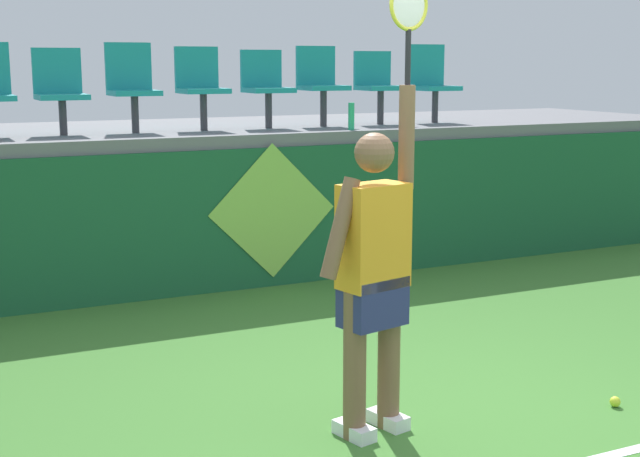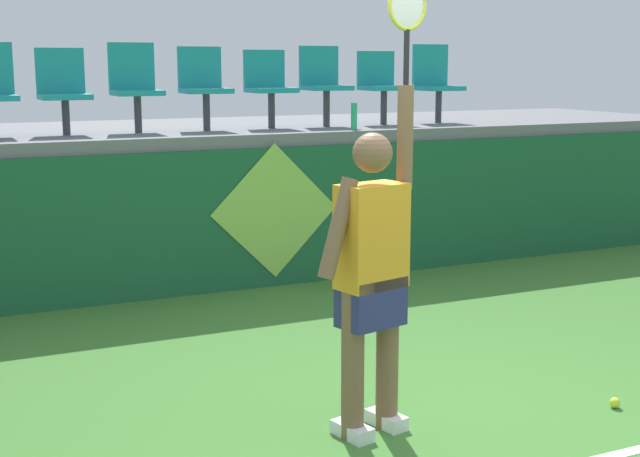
# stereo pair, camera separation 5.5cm
# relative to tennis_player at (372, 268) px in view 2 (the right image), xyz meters

# --- Properties ---
(ground_plane) EXTENTS (40.00, 40.00, 0.00)m
(ground_plane) POSITION_rel_tennis_player_xyz_m (0.41, -0.17, -0.97)
(ground_plane) COLOR #3D752D
(court_back_wall) EXTENTS (11.85, 0.20, 1.31)m
(court_back_wall) POSITION_rel_tennis_player_xyz_m (0.41, 3.49, -0.31)
(court_back_wall) COLOR #195633
(court_back_wall) RESTS_ON ground_plane
(spectator_platform) EXTENTS (11.85, 2.69, 0.12)m
(spectator_platform) POSITION_rel_tennis_player_xyz_m (0.41, 4.78, 0.41)
(spectator_platform) COLOR slate
(spectator_platform) RESTS_ON court_back_wall
(tennis_player) EXTENTS (0.74, 0.34, 2.54)m
(tennis_player) POSITION_rel_tennis_player_xyz_m (0.00, 0.00, 0.00)
(tennis_player) COLOR white
(tennis_player) RESTS_ON ground_plane
(tennis_ball) EXTENTS (0.07, 0.07, 0.07)m
(tennis_ball) POSITION_rel_tennis_player_xyz_m (1.53, -0.33, -0.93)
(tennis_ball) COLOR #D1E533
(tennis_ball) RESTS_ON ground_plane
(water_bottle) EXTENTS (0.06, 0.06, 0.27)m
(water_bottle) POSITION_rel_tennis_player_xyz_m (1.74, 3.59, 0.60)
(water_bottle) COLOR #26B272
(water_bottle) RESTS_ON spectator_platform
(stadium_chair_2) EXTENTS (0.44, 0.42, 0.79)m
(stadium_chair_2) POSITION_rel_tennis_player_xyz_m (-0.93, 4.24, 0.90)
(stadium_chair_2) COLOR #38383D
(stadium_chair_2) RESTS_ON spectator_platform
(stadium_chair_3) EXTENTS (0.44, 0.42, 0.84)m
(stadium_chair_3) POSITION_rel_tennis_player_xyz_m (-0.26, 4.24, 0.93)
(stadium_chair_3) COLOR #38383D
(stadium_chair_3) RESTS_ON spectator_platform
(stadium_chair_4) EXTENTS (0.44, 0.42, 0.81)m
(stadium_chair_4) POSITION_rel_tennis_player_xyz_m (0.41, 4.23, 0.92)
(stadium_chair_4) COLOR #38383D
(stadium_chair_4) RESTS_ON spectator_platform
(stadium_chair_5) EXTENTS (0.44, 0.42, 0.78)m
(stadium_chair_5) POSITION_rel_tennis_player_xyz_m (1.10, 4.23, 0.91)
(stadium_chair_5) COLOR #38383D
(stadium_chair_5) RESTS_ON spectator_platform
(stadium_chair_6) EXTENTS (0.44, 0.42, 0.83)m
(stadium_chair_6) POSITION_rel_tennis_player_xyz_m (1.71, 4.23, 0.93)
(stadium_chair_6) COLOR #38383D
(stadium_chair_6) RESTS_ON spectator_platform
(stadium_chair_7) EXTENTS (0.44, 0.42, 0.78)m
(stadium_chair_7) POSITION_rel_tennis_player_xyz_m (2.39, 4.23, 0.91)
(stadium_chair_7) COLOR #38383D
(stadium_chair_7) RESTS_ON spectator_platform
(stadium_chair_8) EXTENTS (0.44, 0.42, 0.85)m
(stadium_chair_8) POSITION_rel_tennis_player_xyz_m (3.08, 4.24, 0.93)
(stadium_chair_8) COLOR #38383D
(stadium_chair_8) RESTS_ON spectator_platform
(wall_signage_mount) EXTENTS (1.27, 0.01, 1.36)m
(wall_signage_mount) POSITION_rel_tennis_player_xyz_m (0.81, 3.38, -0.96)
(wall_signage_mount) COLOR #195633
(wall_signage_mount) RESTS_ON ground_plane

